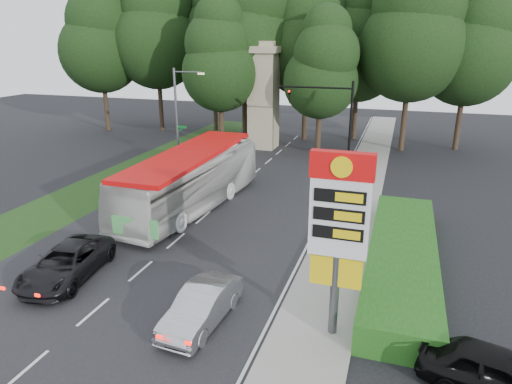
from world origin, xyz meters
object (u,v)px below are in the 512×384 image
(sedan_silver, at_px, (201,306))
(parked_car_black, at_px, (498,374))
(monument, at_px, (264,95))
(suv_charcoal, at_px, (67,263))
(transit_bus, at_px, (191,181))
(streetlight_signs, at_px, (179,112))
(traffic_signal_mast, at_px, (334,113))
(gas_station_pylon, at_px, (339,222))

(sedan_silver, relative_size, parked_car_black, 0.96)
(monument, height_order, suv_charcoal, monument)
(parked_car_black, bearing_deg, transit_bus, 68.04)
(monument, bearing_deg, streetlight_signs, -121.97)
(monument, xyz_separation_m, parked_car_black, (16.36, -29.50, -4.33))
(sedan_silver, xyz_separation_m, parked_car_black, (9.98, -0.69, 0.06))
(traffic_signal_mast, height_order, monument, monument)
(streetlight_signs, xyz_separation_m, parked_car_black, (21.35, -21.51, -3.66))
(transit_bus, bearing_deg, gas_station_pylon, -38.26)
(streetlight_signs, bearing_deg, traffic_signal_mast, 8.92)
(transit_bus, bearing_deg, sedan_silver, -56.71)
(traffic_signal_mast, relative_size, suv_charcoal, 1.36)
(gas_station_pylon, relative_size, monument, 0.68)
(traffic_signal_mast, bearing_deg, sedan_silver, -93.26)
(transit_bus, distance_m, suv_charcoal, 9.95)
(parked_car_black, bearing_deg, suv_charcoal, 98.30)
(streetlight_signs, height_order, transit_bus, streetlight_signs)
(parked_car_black, bearing_deg, monument, 43.94)
(monument, bearing_deg, suv_charcoal, -91.67)
(monument, bearing_deg, transit_bus, -87.81)
(suv_charcoal, bearing_deg, parked_car_black, -14.22)
(monument, xyz_separation_m, transit_bus, (0.68, -17.73, -3.27))
(streetlight_signs, height_order, sedan_silver, streetlight_signs)
(streetlight_signs, bearing_deg, gas_station_pylon, -51.04)
(traffic_signal_mast, height_order, transit_bus, traffic_signal_mast)
(gas_station_pylon, xyz_separation_m, sedan_silver, (-4.82, -0.81, -3.73))
(sedan_silver, bearing_deg, gas_station_pylon, 13.67)
(gas_station_pylon, height_order, sedan_silver, gas_station_pylon)
(gas_station_pylon, height_order, monument, monument)
(suv_charcoal, bearing_deg, gas_station_pylon, -9.98)
(traffic_signal_mast, height_order, sedan_silver, traffic_signal_mast)
(transit_bus, relative_size, parked_car_black, 2.88)
(streetlight_signs, height_order, suv_charcoal, streetlight_signs)
(traffic_signal_mast, distance_m, sedan_silver, 23.19)
(gas_station_pylon, distance_m, suv_charcoal, 12.57)
(sedan_silver, distance_m, parked_car_black, 10.01)
(monument, height_order, parked_car_black, monument)
(transit_bus, bearing_deg, streetlight_signs, 126.25)
(transit_bus, distance_m, parked_car_black, 19.64)
(gas_station_pylon, bearing_deg, parked_car_black, -16.14)
(transit_bus, bearing_deg, monument, 98.25)
(sedan_silver, xyz_separation_m, suv_charcoal, (-7.18, 1.31, 0.01))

